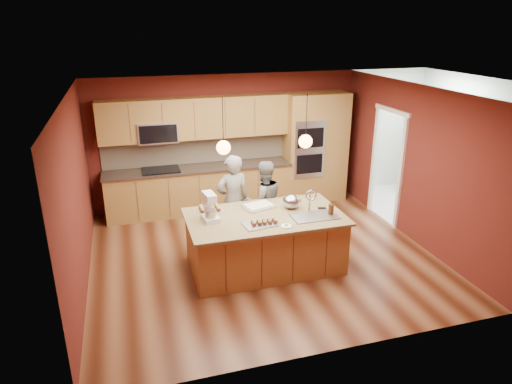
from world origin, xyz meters
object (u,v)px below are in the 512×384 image
object	(u,v)px
island	(266,241)
person_right	(264,201)
stand_mixer	(210,209)
mixing_bowl	(291,202)
person_left	(233,201)

from	to	relation	value
island	person_right	distance (m)	1.00
stand_mixer	island	bearing A→B (deg)	-13.92
person_right	island	bearing A→B (deg)	69.23
island	mixing_bowl	world-z (taller)	island
stand_mixer	mixing_bowl	bearing A→B (deg)	-4.07
person_left	person_right	world-z (taller)	person_left
person_right	mixing_bowl	size ratio (longest dim) A/B	5.29
person_left	person_right	size ratio (longest dim) A/B	1.10
island	mixing_bowl	size ratio (longest dim) A/B	8.66
island	mixing_bowl	distance (m)	0.74
person_right	mixing_bowl	world-z (taller)	person_right
mixing_bowl	person_right	bearing A→B (deg)	106.63
island	person_right	size ratio (longest dim) A/B	1.64
stand_mixer	mixing_bowl	distance (m)	1.33
person_left	mixing_bowl	size ratio (longest dim) A/B	5.83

